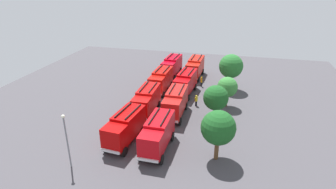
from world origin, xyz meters
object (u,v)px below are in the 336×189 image
(fire_truck_4, at_px, (195,67))
(traffic_cone_0, at_px, (121,122))
(fire_truck_1, at_px, (161,80))
(firefighter_0, at_px, (196,100))
(fire_truck_7, at_px, (157,133))
(firefighter_2, at_px, (155,78))
(tree_3, at_px, (218,128))
(lamppost, at_px, (66,137))
(fire_truck_5, at_px, (186,82))
(tree_2, at_px, (216,98))
(fire_truck_2, at_px, (147,100))
(fire_truck_0, at_px, (172,65))
(tree_1, at_px, (227,87))
(tree_0, at_px, (231,66))
(fire_truck_6, at_px, (175,102))
(firefighter_1, at_px, (201,81))
(fire_truck_3, at_px, (125,127))

(fire_truck_4, distance_m, traffic_cone_0, 22.81)
(fire_truck_1, xyz_separation_m, firefighter_0, (4.46, 6.93, -1.18))
(fire_truck_7, xyz_separation_m, firefighter_2, (-21.21, -6.59, -1.19))
(tree_3, height_order, lamppost, lamppost)
(fire_truck_5, xyz_separation_m, traffic_cone_0, (12.83, -6.57, -1.81))
(fire_truck_5, xyz_separation_m, tree_2, (8.75, 5.82, 1.46))
(fire_truck_2, height_order, tree_3, tree_3)
(fire_truck_5, distance_m, tree_2, 10.61)
(fire_truck_0, relative_size, tree_1, 1.52)
(fire_truck_1, relative_size, tree_0, 1.13)
(fire_truck_4, bearing_deg, tree_0, 56.39)
(tree_0, xyz_separation_m, tree_3, (21.28, -0.41, -0.36))
(tree_3, bearing_deg, fire_truck_4, -165.93)
(fire_truck_6, bearing_deg, tree_3, 35.92)
(lamppost, bearing_deg, fire_truck_2, 163.91)
(fire_truck_0, height_order, tree_2, tree_2)
(firefighter_1, height_order, firefighter_2, firefighter_1)
(tree_3, bearing_deg, traffic_cone_0, -109.00)
(tree_0, bearing_deg, tree_3, -1.10)
(tree_0, height_order, tree_3, tree_0)
(fire_truck_2, distance_m, traffic_cone_0, 5.18)
(fire_truck_3, distance_m, fire_truck_4, 25.94)
(lamppost, bearing_deg, firefighter_0, 149.53)
(firefighter_2, xyz_separation_m, tree_2, (12.77, 12.46, 2.64))
(tree_1, distance_m, tree_2, 5.48)
(fire_truck_5, relative_size, firefighter_2, 4.27)
(tree_0, bearing_deg, fire_truck_1, -72.12)
(firefighter_0, height_order, tree_0, tree_0)
(fire_truck_3, xyz_separation_m, tree_0, (-20.51, 11.54, 2.18))
(fire_truck_0, xyz_separation_m, tree_2, (17.34, 10.26, 1.46))
(fire_truck_5, height_order, tree_1, tree_1)
(firefighter_0, height_order, traffic_cone_0, firefighter_0)
(firefighter_2, distance_m, tree_2, 18.04)
(fire_truck_6, height_order, traffic_cone_0, fire_truck_6)
(traffic_cone_0, bearing_deg, fire_truck_0, 174.33)
(fire_truck_1, distance_m, fire_truck_2, 8.70)
(fire_truck_2, distance_m, tree_3, 14.23)
(fire_truck_0, xyz_separation_m, firefighter_0, (12.97, 7.00, -1.18))
(fire_truck_0, distance_m, fire_truck_7, 26.15)
(fire_truck_2, height_order, firefighter_0, fire_truck_2)
(fire_truck_3, height_order, tree_2, tree_2)
(firefighter_1, bearing_deg, tree_3, -100.45)
(fire_truck_1, xyz_separation_m, tree_0, (-3.75, 11.63, 2.18))
(fire_truck_7, distance_m, firefighter_1, 21.37)
(fire_truck_5, height_order, traffic_cone_0, fire_truck_5)
(firefighter_0, height_order, tree_2, tree_2)
(fire_truck_6, relative_size, tree_2, 1.35)
(tree_2, bearing_deg, firefighter_2, -135.71)
(fire_truck_3, bearing_deg, tree_3, 91.84)
(fire_truck_2, distance_m, tree_1, 12.45)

